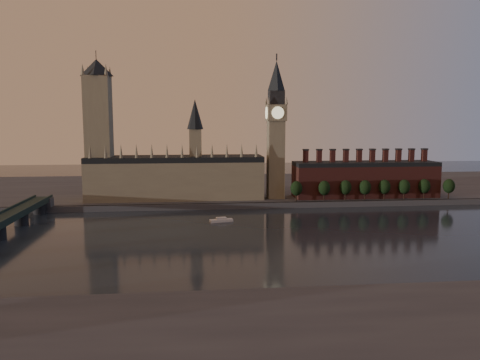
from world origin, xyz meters
name	(u,v)px	position (x,y,z in m)	size (l,w,h in m)	color
ground	(293,240)	(0.00, 0.00, 0.00)	(900.00, 900.00, 0.00)	black
north_bank	(251,188)	(0.00, 178.04, 2.00)	(900.00, 182.00, 4.00)	#48494E
palace_of_westminster	(176,175)	(-64.41, 114.91, 21.63)	(130.00, 30.30, 74.00)	#7F755A
victoria_tower	(99,125)	(-120.00, 115.00, 59.09)	(24.00, 24.00, 108.00)	#7F755A
big_ben	(276,128)	(10.00, 110.00, 56.83)	(15.00, 15.00, 107.00)	#7F755A
chimney_block	(365,179)	(80.00, 110.00, 17.82)	(110.00, 25.00, 37.00)	maroon
embankment_tree_0	(296,188)	(22.51, 93.79, 13.47)	(8.60, 8.60, 14.88)	black
embankment_tree_1	(324,188)	(43.29, 93.85, 13.47)	(8.60, 8.60, 14.88)	black
embankment_tree_2	(345,187)	(59.65, 95.03, 13.47)	(8.60, 8.60, 14.88)	black
embankment_tree_3	(365,187)	(74.12, 93.93, 13.47)	(8.60, 8.60, 14.88)	black
embankment_tree_4	(385,187)	(89.42, 94.77, 13.47)	(8.60, 8.60, 14.88)	black
embankment_tree_5	(404,187)	(104.42, 94.18, 13.47)	(8.60, 8.60, 14.88)	black
embankment_tree_6	(424,186)	(120.78, 95.40, 13.47)	(8.60, 8.60, 14.88)	black
embankment_tree_7	(449,186)	(139.30, 93.83, 13.47)	(8.60, 8.60, 14.88)	black
river_boat	(221,220)	(-35.08, 47.73, 1.10)	(14.88, 7.00, 2.87)	silver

